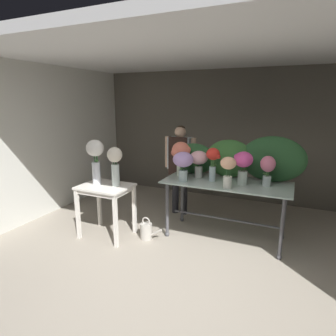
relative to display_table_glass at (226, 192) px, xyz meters
name	(u,v)px	position (x,y,z in m)	size (l,w,h in m)	color
ground_plane	(201,232)	(-0.36, 0.03, -0.73)	(8.40, 8.40, 0.00)	#9E9384
wall_back	(231,136)	(-0.36, 1.93, 0.59)	(5.74, 0.12, 2.64)	#5B564C
wall_left	(57,139)	(-3.23, 0.03, 0.59)	(0.12, 3.94, 2.64)	silver
ceiling_slab	(207,50)	(-0.36, 0.03, 1.98)	(5.86, 3.94, 0.12)	silver
display_table_glass	(226,192)	(0.00, 0.00, 0.00)	(1.81, 0.82, 0.88)	#AEC6BC
side_table_white	(106,193)	(-1.66, -0.66, -0.04)	(0.75, 0.59, 0.80)	silver
florist	(180,161)	(-0.98, 0.63, 0.26)	(0.58, 0.24, 1.60)	#232328
foliage_backdrop	(237,159)	(0.07, 0.29, 0.44)	(1.98, 0.31, 0.66)	#28562D
vase_lilac_dahlias	(183,162)	(-0.59, -0.22, 0.43)	(0.30, 0.30, 0.43)	silver
vase_coral_hydrangea	(181,154)	(-0.74, 0.06, 0.50)	(0.33, 0.28, 0.54)	silver
vase_scarlet_snapdragons	(213,160)	(-0.21, -0.03, 0.46)	(0.21, 0.19, 0.49)	silver
vase_peach_lilies	(228,169)	(0.08, -0.30, 0.41)	(0.21, 0.21, 0.43)	silver
vase_fuchsia_carnations	(243,164)	(0.23, -0.04, 0.45)	(0.26, 0.26, 0.47)	silver
vase_rosy_tulips	(267,167)	(0.54, 0.03, 0.41)	(0.20, 0.20, 0.42)	silver
vase_blush_ranunculus	(199,160)	(-0.45, 0.07, 0.42)	(0.27, 0.27, 0.41)	silver
vase_white_roses_tall	(95,156)	(-1.81, -0.66, 0.50)	(0.26, 0.26, 0.67)	silver
vase_cream_lisianthus_tall	(115,163)	(-1.51, -0.60, 0.42)	(0.24, 0.22, 0.58)	silver
watering_can	(146,231)	(-1.05, -0.52, -0.60)	(0.35, 0.18, 0.34)	#B7B2A8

